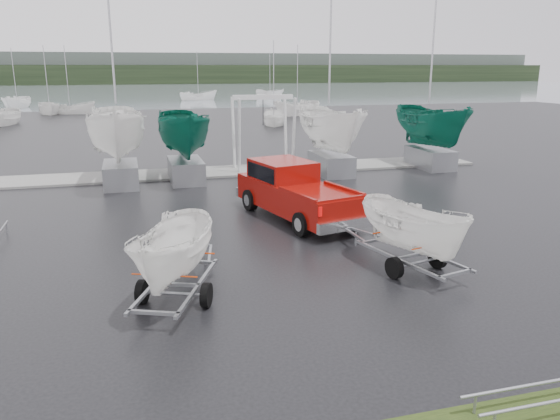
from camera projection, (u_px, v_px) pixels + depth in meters
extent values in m
plane|color=black|center=(280.00, 247.00, 17.51)|extent=(120.00, 120.00, 0.00)
plane|color=gray|center=(148.00, 95.00, 110.67)|extent=(300.00, 300.00, 0.00)
cube|color=gray|center=(216.00, 172.00, 29.61)|extent=(30.00, 3.00, 0.12)
cube|color=black|center=(139.00, 75.00, 175.11)|extent=(300.00, 8.00, 6.00)
cube|color=#4C5651|center=(138.00, 68.00, 182.05)|extent=(300.00, 6.00, 10.00)
cube|color=maroon|center=(297.00, 197.00, 20.55)|extent=(3.48, 6.41, 1.00)
cube|color=maroon|center=(283.00, 172.00, 21.27)|extent=(2.46, 2.80, 0.89)
cube|color=black|center=(283.00, 170.00, 21.26)|extent=(2.42, 2.55, 0.58)
cube|color=silver|center=(345.00, 225.00, 18.02)|extent=(2.10, 0.68, 0.37)
cylinder|color=black|center=(250.00, 200.00, 21.87)|extent=(0.50, 0.89, 0.84)
cylinder|color=black|center=(293.00, 194.00, 22.81)|extent=(0.50, 0.89, 0.84)
cylinder|color=black|center=(302.00, 224.00, 18.50)|extent=(0.50, 0.89, 0.84)
cylinder|color=black|center=(350.00, 217.00, 19.44)|extent=(0.50, 0.89, 0.84)
cube|color=gray|center=(397.00, 259.00, 15.08)|extent=(0.93, 3.52, 0.08)
cube|color=gray|center=(426.00, 253.00, 15.59)|extent=(0.93, 3.52, 0.08)
cylinder|color=gray|center=(416.00, 263.00, 15.20)|extent=(1.57, 0.46, 0.08)
cylinder|color=black|center=(394.00, 268.00, 14.83)|extent=(0.32, 0.63, 0.60)
cylinder|color=black|center=(438.00, 258.00, 15.58)|extent=(0.32, 0.63, 0.60)
imported|color=white|center=(416.00, 185.00, 14.82)|extent=(1.81, 1.84, 3.97)
cube|color=#DC3C06|center=(394.00, 230.00, 15.87)|extent=(1.52, 0.41, 0.03)
cube|color=#DC3C06|center=(434.00, 245.00, 14.52)|extent=(1.52, 0.41, 0.03)
cube|color=gray|center=(155.00, 283.00, 13.39)|extent=(1.47, 3.35, 0.08)
cube|color=gray|center=(198.00, 286.00, 13.25)|extent=(1.47, 3.35, 0.08)
cylinder|color=gray|center=(174.00, 293.00, 13.17)|extent=(1.51, 0.69, 0.08)
cylinder|color=black|center=(142.00, 292.00, 13.26)|extent=(0.40, 0.62, 0.60)
cylinder|color=black|center=(206.00, 295.00, 13.07)|extent=(0.40, 0.62, 0.60)
imported|color=white|center=(172.00, 203.00, 12.80)|extent=(2.00, 2.02, 4.02)
cube|color=#DC3C06|center=(185.00, 252.00, 13.95)|extent=(1.45, 0.64, 0.03)
cube|color=#DC3C06|center=(164.00, 275.00, 12.41)|extent=(1.45, 0.64, 0.03)
cylinder|color=silver|center=(239.00, 137.00, 28.67)|extent=(0.16, 0.58, 3.99)
cylinder|color=silver|center=(233.00, 134.00, 30.16)|extent=(0.16, 0.58, 3.99)
cylinder|color=silver|center=(294.00, 135.00, 29.44)|extent=(0.16, 0.58, 3.99)
cylinder|color=silver|center=(286.00, 132.00, 30.93)|extent=(0.16, 0.58, 3.99)
cube|color=silver|center=(263.00, 97.00, 29.29)|extent=(3.30, 0.25, 0.25)
cube|color=gray|center=(121.00, 174.00, 26.34)|extent=(1.60, 3.20, 1.10)
imported|color=white|center=(114.00, 87.00, 25.29)|extent=(2.71, 2.78, 7.19)
cylinder|color=#B2B2B7|center=(110.00, 26.00, 25.06)|extent=(0.10, 0.10, 7.00)
cube|color=gray|center=(186.00, 170.00, 27.34)|extent=(1.60, 3.20, 1.10)
imported|color=#0D5C47|center=(182.00, 93.00, 26.37)|extent=(2.43, 2.50, 6.47)
cube|color=gray|center=(331.00, 164.00, 29.14)|extent=(1.60, 3.20, 1.10)
imported|color=white|center=(333.00, 90.00, 28.15)|extent=(2.51, 2.58, 6.68)
cylinder|color=#B2B2B7|center=(330.00, 34.00, 27.91)|extent=(0.10, 0.10, 7.00)
cube|color=gray|center=(430.00, 158.00, 31.00)|extent=(1.60, 3.20, 1.10)
imported|color=#0D5C47|center=(435.00, 89.00, 30.02)|extent=(2.46, 2.53, 6.55)
cylinder|color=#B2B2B7|center=(434.00, 37.00, 29.78)|extent=(0.10, 0.10, 7.00)
imported|color=white|center=(1.00, 125.00, 53.44)|extent=(3.23, 3.28, 7.04)
imported|color=white|center=(70.00, 114.00, 66.07)|extent=(2.70, 2.65, 6.06)
cylinder|color=#B2B2B7|center=(67.00, 80.00, 65.05)|extent=(0.08, 0.08, 8.00)
imported|color=white|center=(274.00, 125.00, 53.86)|extent=(2.59, 2.63, 5.68)
cylinder|color=#B2B2B7|center=(274.00, 83.00, 52.84)|extent=(0.08, 0.08, 8.00)
imported|color=white|center=(297.00, 115.00, 64.36)|extent=(3.94, 3.92, 7.50)
cylinder|color=#B2B2B7|center=(297.00, 80.00, 63.34)|extent=(0.08, 0.08, 8.00)
imported|color=white|center=(18.00, 108.00, 75.53)|extent=(3.12, 3.17, 6.97)
cylinder|color=#B2B2B7|center=(14.00, 78.00, 74.50)|extent=(0.08, 0.08, 8.00)
imported|color=white|center=(199.00, 100.00, 93.32)|extent=(2.77, 2.71, 6.51)
cylinder|color=#B2B2B7|center=(198.00, 76.00, 92.30)|extent=(0.08, 0.08, 8.00)
imported|color=white|center=(270.00, 98.00, 99.42)|extent=(3.53, 3.55, 6.82)
cylinder|color=#B2B2B7|center=(270.00, 75.00, 98.40)|extent=(0.08, 0.08, 8.00)
imported|color=white|center=(50.00, 114.00, 65.82)|extent=(2.78, 2.83, 6.15)
cylinder|color=#B2B2B7|center=(47.00, 80.00, 64.79)|extent=(0.08, 0.08, 8.00)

